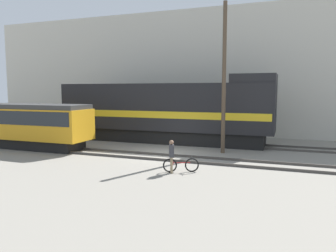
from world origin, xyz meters
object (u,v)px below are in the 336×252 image
person (172,153)px  utility_pole_left (224,79)px  freight_locomotive (165,111)px  streetcar (24,123)px  bicycle (181,165)px

person → utility_pole_left: (1.33, 5.99, 3.73)m
freight_locomotive → utility_pole_left: size_ratio=1.76×
streetcar → person: 12.41m
freight_locomotive → utility_pole_left: (5.05, -2.87, 2.32)m
freight_locomotive → streetcar: bearing=-145.2°
freight_locomotive → person: freight_locomotive is taller
freight_locomotive → bicycle: bearing=-64.4°
person → bicycle: bearing=40.3°
bicycle → utility_pole_left: utility_pole_left is taller
utility_pole_left → bicycle: bearing=-99.6°
streetcar → utility_pole_left: size_ratio=1.05×
freight_locomotive → streetcar: (-8.27, -5.75, -0.63)m
bicycle → person: (-0.38, -0.32, 0.61)m
bicycle → utility_pole_left: (0.95, 5.67, 4.34)m
freight_locomotive → streetcar: size_ratio=1.68×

